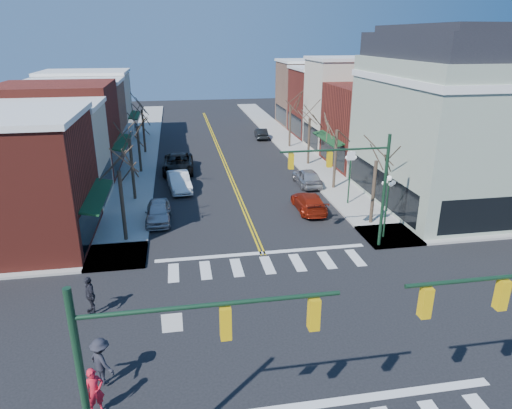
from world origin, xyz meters
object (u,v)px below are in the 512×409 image
lamppost_midblock (350,169)px  car_left_near (158,212)px  car_left_far (178,164)px  car_right_mid (307,177)px  lamppost_corner (387,196)px  pedestrian_red_a (95,391)px  pedestrian_dark_b (101,361)px  car_right_far (261,133)px  pedestrian_dark_a (90,295)px  car_right_near (309,202)px  car_left_mid (179,182)px  victorian_corner (460,118)px

lamppost_midblock → car_left_near: size_ratio=1.01×
car_left_near → car_left_far: (1.60, 12.54, 0.12)m
car_right_mid → lamppost_corner: bearing=97.5°
lamppost_corner → pedestrian_red_a: 20.44m
lamppost_corner → pedestrian_red_a: lamppost_corner is taller
car_left_far → pedestrian_dark_b: pedestrian_dark_b is taller
car_right_far → pedestrian_dark_a: size_ratio=2.12×
pedestrian_red_a → car_right_near: bearing=29.8°
car_left_mid → pedestrian_dark_a: pedestrian_dark_a is taller
lamppost_midblock → car_right_mid: lamppost_midblock is taller
lamppost_midblock → pedestrian_dark_a: lamppost_midblock is taller
car_left_near → car_right_far: 29.11m
victorian_corner → car_left_near: size_ratio=3.31×
lamppost_corner → pedestrian_dark_a: (-17.43, -5.80, -1.86)m
lamppost_corner → car_right_mid: (-1.80, 11.89, -2.20)m
car_right_mid → car_left_mid: bearing=-3.8°
lamppost_midblock → car_right_far: lamppost_midblock is taller
car_left_far → pedestrian_red_a: size_ratio=3.45×
lamppost_midblock → car_left_near: (-14.60, -0.94, -2.23)m
car_left_far → car_left_near: bearing=-95.2°
pedestrian_dark_b → car_left_near: bearing=-49.2°
car_left_mid → car_right_mid: bearing=-9.2°
lamppost_midblock → car_left_far: bearing=138.3°
pedestrian_dark_a → car_left_mid: bearing=140.8°
lamppost_midblock → victorian_corner: bearing=-3.4°
pedestrian_red_a → pedestrian_dark_b: bearing=64.0°
car_left_near → car_left_mid: bearing=77.1°
car_left_mid → car_right_near: size_ratio=1.00×
victorian_corner → car_right_mid: victorian_corner is taller
car_left_mid → pedestrian_dark_b: (-3.23, -23.20, 0.33)m
car_left_mid → car_right_near: bearing=-41.2°
lamppost_midblock → pedestrian_dark_a: 21.42m
lamppost_midblock → pedestrian_dark_b: bearing=-133.2°
car_right_far → pedestrian_dark_a: bearing=71.6°
car_left_near → pedestrian_dark_b: (-1.63, -16.33, 0.38)m
car_right_near → car_right_mid: size_ratio=1.06×
pedestrian_dark_a → lamppost_midblock: bearing=99.7°
lamppost_midblock → car_right_mid: 6.10m
victorian_corner → pedestrian_red_a: 31.10m
car_left_far → car_right_mid: (11.20, -6.21, -0.09)m
victorian_corner → car_left_far: size_ratio=2.31×
pedestrian_dark_b → car_left_far: bearing=-49.9°
car_left_mid → car_left_far: car_left_far is taller
car_left_near → pedestrian_dark_a: pedestrian_dark_a is taller
lamppost_corner → car_left_near: bearing=159.1°
pedestrian_dark_a → pedestrian_dark_b: size_ratio=0.98×
car_right_mid → pedestrian_dark_a: pedestrian_dark_a is taller
lamppost_midblock → pedestrian_dark_b: 23.77m
victorian_corner → lamppost_midblock: bearing=176.6°
car_left_mid → car_right_mid: (11.20, -0.54, -0.02)m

